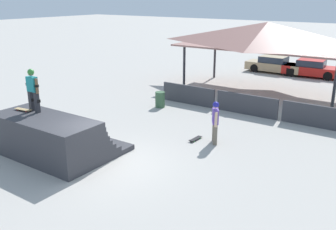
{
  "coord_description": "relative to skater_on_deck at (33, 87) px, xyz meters",
  "views": [
    {
      "loc": [
        8.69,
        -8.91,
        5.84
      ],
      "look_at": [
        -0.12,
        3.85,
        0.86
      ],
      "focal_mm": 40.0,
      "sensor_mm": 36.0,
      "label": 1
    }
  ],
  "objects": [
    {
      "name": "parked_car_red",
      "position": [
        5.16,
        20.48,
        -1.93
      ],
      "size": [
        4.23,
        1.95,
        1.27
      ],
      "rotation": [
        0.0,
        0.0,
        0.05
      ],
      "color": "red",
      "rests_on": "ground"
    },
    {
      "name": "quarter_pipe_ramp",
      "position": [
        0.91,
        -0.03,
        -1.83
      ],
      "size": [
        4.37,
        3.38,
        1.57
      ],
      "color": "#38383D",
      "rests_on": "ground"
    },
    {
      "name": "skateboard_on_deck",
      "position": [
        -0.45,
        -0.19,
        -0.9
      ],
      "size": [
        0.8,
        0.29,
        0.09
      ],
      "rotation": [
        0.0,
        0.0,
        0.12
      ],
      "color": "red",
      "rests_on": "quarter_pipe_ramp"
    },
    {
      "name": "ground_plane",
      "position": [
        3.31,
        0.52,
        -2.53
      ],
      "size": [
        160.0,
        160.0,
        0.0
      ],
      "primitive_type": "plane",
      "color": "#ADA8A0"
    },
    {
      "name": "bystander_walking",
      "position": [
        5.4,
        4.57,
        -1.48
      ],
      "size": [
        0.47,
        0.64,
        1.78
      ],
      "rotation": [
        0.0,
        0.0,
        2.14
      ],
      "color": "#6B6051",
      "rests_on": "ground"
    },
    {
      "name": "trash_bin",
      "position": [
        0.49,
        7.52,
        -2.1
      ],
      "size": [
        0.52,
        0.52,
        0.85
      ],
      "primitive_type": "cylinder",
      "color": "#385B3D",
      "rests_on": "ground"
    },
    {
      "name": "skateboard_on_ground",
      "position": [
        4.59,
        4.37,
        -2.47
      ],
      "size": [
        0.23,
        0.78,
        0.09
      ],
      "rotation": [
        0.0,
        0.0,
        4.67
      ],
      "color": "green",
      "rests_on": "ground"
    },
    {
      "name": "barrier_fence",
      "position": [
        4.89,
        8.96,
        -2.0
      ],
      "size": [
        10.27,
        0.12,
        1.05
      ],
      "color": "#3D3D42",
      "rests_on": "ground"
    },
    {
      "name": "parked_car_tan",
      "position": [
        2.28,
        20.43,
        -1.93
      ],
      "size": [
        4.38,
        1.84,
        1.27
      ],
      "rotation": [
        0.0,
        0.0,
        -0.03
      ],
      "color": "tan",
      "rests_on": "ground"
    },
    {
      "name": "pavilion_shelter",
      "position": [
        3.85,
        13.97,
        1.0
      ],
      "size": [
        10.75,
        4.95,
        4.32
      ],
      "color": "#2D2D33",
      "rests_on": "ground"
    },
    {
      "name": "skater_on_deck",
      "position": [
        0.0,
        0.0,
        0.0
      ],
      "size": [
        0.7,
        0.25,
        1.67
      ],
      "rotation": [
        0.0,
        0.0,
        -0.0
      ],
      "color": "#2D2D33",
      "rests_on": "quarter_pipe_ramp"
    }
  ]
}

